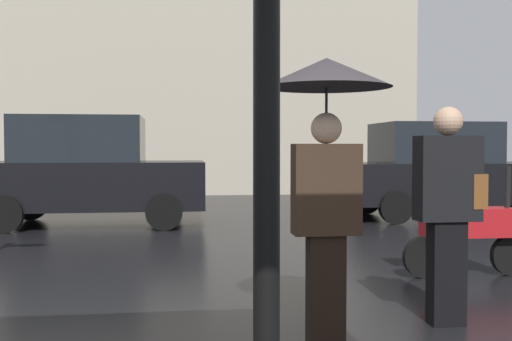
% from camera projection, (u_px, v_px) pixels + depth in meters
% --- Properties ---
extents(pedestrian_with_umbrella, '(0.94, 0.94, 2.09)m').
position_uv_depth(pedestrian_with_umbrella, '(326.00, 128.00, 4.38)').
color(pedestrian_with_umbrella, black).
rests_on(pedestrian_with_umbrella, ground).
extents(pedestrian_with_bag, '(0.54, 0.24, 1.77)m').
position_uv_depth(pedestrian_with_bag, '(449.00, 202.00, 4.92)').
color(pedestrian_with_bag, black).
rests_on(pedestrian_with_bag, ground).
extents(parked_scooter, '(1.49, 0.32, 1.23)m').
position_uv_depth(parked_scooter, '(464.00, 227.00, 6.77)').
color(parked_scooter, black).
rests_on(parked_scooter, ground).
extents(parked_car_left, '(4.12, 2.04, 2.02)m').
position_uv_depth(parked_car_left, '(89.00, 171.00, 11.30)').
color(parked_car_left, black).
rests_on(parked_car_left, ground).
extents(parked_car_right, '(4.10, 2.03, 1.95)m').
position_uv_depth(parked_car_right, '(439.00, 170.00, 12.50)').
color(parked_car_right, black).
rests_on(parked_car_right, ground).
extents(building_block, '(14.24, 2.86, 12.10)m').
position_uv_depth(building_block, '(189.00, 5.00, 19.55)').
color(building_block, '#B2A893').
rests_on(building_block, ground).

